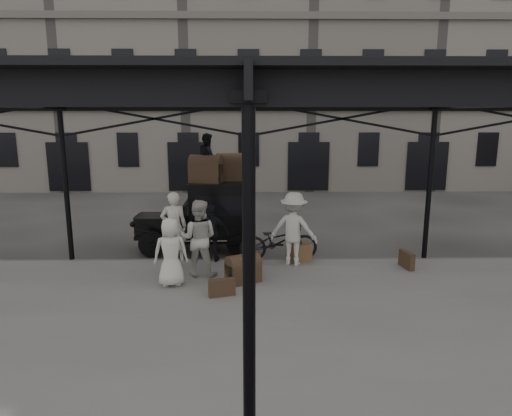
{
  "coord_description": "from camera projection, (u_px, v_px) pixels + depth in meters",
  "views": [
    {
      "loc": [
        0.0,
        -10.38,
        4.2
      ],
      "look_at": [
        0.19,
        1.6,
        1.7
      ],
      "focal_mm": 32.0,
      "sensor_mm": 36.0,
      "label": 1
    }
  ],
  "objects": [
    {
      "name": "porter_right",
      "position": [
        294.0,
        229.0,
        12.25
      ],
      "size": [
        1.46,
        1.12,
        2.0
      ],
      "primitive_type": "imported",
      "rotation": [
        0.0,
        0.0,
        2.81
      ],
      "color": "beige",
      "rests_on": "platform"
    },
    {
      "name": "steamer_trunk_platform",
      "position": [
        243.0,
        270.0,
        11.11
      ],
      "size": [
        0.93,
        0.8,
        0.58
      ],
      "primitive_type": null,
      "rotation": [
        0.0,
        0.0,
        0.49
      ],
      "color": "#4E3624",
      "rests_on": "platform"
    },
    {
      "name": "steamer_trunk_roof_near",
      "position": [
        206.0,
        171.0,
        13.5
      ],
      "size": [
        1.03,
        0.76,
        0.68
      ],
      "primitive_type": null,
      "rotation": [
        0.0,
        0.0,
        -0.23
      ],
      "color": "#4E3624",
      "rests_on": "taxi"
    },
    {
      "name": "porter_official",
      "position": [
        212.0,
        233.0,
        12.57
      ],
      "size": [
        1.0,
        0.56,
        1.61
      ],
      "primitive_type": "imported",
      "rotation": [
        0.0,
        0.0,
        2.96
      ],
      "color": "black",
      "rests_on": "platform"
    },
    {
      "name": "wicker_hamper",
      "position": [
        299.0,
        252.0,
        12.72
      ],
      "size": [
        0.72,
        0.64,
        0.5
      ],
      "primitive_type": "cube",
      "rotation": [
        0.0,
        0.0,
        0.38
      ],
      "color": "brown",
      "rests_on": "platform"
    },
    {
      "name": "ground",
      "position": [
        249.0,
        290.0,
        11.02
      ],
      "size": [
        120.0,
        120.0,
        0.0
      ],
      "primitive_type": "plane",
      "color": "#383533",
      "rests_on": "ground"
    },
    {
      "name": "suitcase_upright",
      "position": [
        407.0,
        260.0,
        12.12
      ],
      "size": [
        0.26,
        0.62,
        0.45
      ],
      "primitive_type": "cube",
      "rotation": [
        0.0,
        0.0,
        0.19
      ],
      "color": "#4E3624",
      "rests_on": "platform"
    },
    {
      "name": "building_frontage",
      "position": [
        248.0,
        65.0,
        27.21
      ],
      "size": [
        64.0,
        8.0,
        14.0
      ],
      "primitive_type": "cube",
      "color": "slate",
      "rests_on": "ground"
    },
    {
      "name": "porter_centre",
      "position": [
        171.0,
        252.0,
        10.79
      ],
      "size": [
        0.88,
        0.65,
        1.65
      ],
      "primitive_type": "imported",
      "rotation": [
        0.0,
        0.0,
        3.31
      ],
      "color": "silver",
      "rests_on": "platform"
    },
    {
      "name": "steamer_trunk_roof_far",
      "position": [
        232.0,
        169.0,
        13.95
      ],
      "size": [
        0.98,
        0.64,
        0.69
      ],
      "primitive_type": null,
      "rotation": [
        0.0,
        0.0,
        0.07
      ],
      "color": "#4E3624",
      "rests_on": "taxi"
    },
    {
      "name": "bicycle",
      "position": [
        279.0,
        241.0,
        12.64
      ],
      "size": [
        2.23,
        0.94,
        1.14
      ],
      "primitive_type": "imported",
      "rotation": [
        0.0,
        0.0,
        1.66
      ],
      "color": "black",
      "rests_on": "platform"
    },
    {
      "name": "porter_left",
      "position": [
        174.0,
        227.0,
        12.52
      ],
      "size": [
        0.8,
        0.6,
        1.97
      ],
      "primitive_type": "imported",
      "rotation": [
        0.0,
        0.0,
        3.34
      ],
      "color": "silver",
      "rests_on": "platform"
    },
    {
      "name": "suitcase_flat",
      "position": [
        222.0,
        288.0,
        10.25
      ],
      "size": [
        0.62,
        0.31,
        0.4
      ],
      "primitive_type": "cube",
      "rotation": [
        0.0,
        0.0,
        0.28
      ],
      "color": "#4E3624",
      "rests_on": "platform"
    },
    {
      "name": "porter_roof",
      "position": [
        208.0,
        158.0,
        13.57
      ],
      "size": [
        0.7,
        0.81,
        1.44
      ],
      "primitive_type": "imported",
      "rotation": [
        0.0,
        0.0,
        1.82
      ],
      "color": "black",
      "rests_on": "taxi"
    },
    {
      "name": "taxi",
      "position": [
        210.0,
        212.0,
        14.01
      ],
      "size": [
        3.65,
        1.55,
        2.18
      ],
      "color": "black",
      "rests_on": "ground"
    },
    {
      "name": "canopy",
      "position": [
        248.0,
        91.0,
        8.39
      ],
      "size": [
        22.5,
        9.0,
        4.74
      ],
      "color": "black",
      "rests_on": "ground"
    },
    {
      "name": "porter_midleft",
      "position": [
        199.0,
        238.0,
        11.44
      ],
      "size": [
        1.03,
        0.85,
        1.95
      ],
      "primitive_type": "imported",
      "rotation": [
        0.0,
        0.0,
        3.02
      ],
      "color": "#BDB7AC",
      "rests_on": "platform"
    },
    {
      "name": "platform",
      "position": [
        249.0,
        325.0,
        9.04
      ],
      "size": [
        28.0,
        8.0,
        0.15
      ],
      "primitive_type": "cube",
      "color": "slate",
      "rests_on": "ground"
    }
  ]
}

